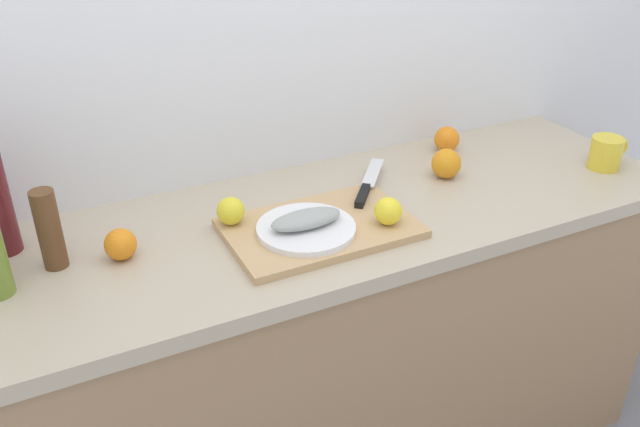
# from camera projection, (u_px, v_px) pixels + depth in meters

# --- Properties ---
(back_wall) EXTENTS (3.20, 0.05, 2.50)m
(back_wall) POSITION_uv_depth(u_px,v_px,m) (262.00, 47.00, 1.75)
(back_wall) COLOR white
(back_wall) RESTS_ON ground_plane
(kitchen_counter) EXTENTS (2.00, 0.60, 0.90)m
(kitchen_counter) POSITION_uv_depth(u_px,v_px,m) (317.00, 355.00, 1.88)
(kitchen_counter) COLOR #9E7A56
(kitchen_counter) RESTS_ON ground_plane
(cutting_board) EXTENTS (0.45, 0.29, 0.02)m
(cutting_board) POSITION_uv_depth(u_px,v_px,m) (320.00, 228.00, 1.59)
(cutting_board) COLOR tan
(cutting_board) RESTS_ON kitchen_counter
(white_plate) EXTENTS (0.23, 0.23, 0.01)m
(white_plate) POSITION_uv_depth(u_px,v_px,m) (306.00, 229.00, 1.56)
(white_plate) COLOR white
(white_plate) RESTS_ON cutting_board
(fish_fillet) EXTENTS (0.18, 0.07, 0.04)m
(fish_fillet) POSITION_uv_depth(u_px,v_px,m) (306.00, 219.00, 1.54)
(fish_fillet) COLOR #999E99
(fish_fillet) RESTS_ON white_plate
(chef_knife) EXTENTS (0.21, 0.24, 0.02)m
(chef_knife) POSITION_uv_depth(u_px,v_px,m) (367.00, 187.00, 1.74)
(chef_knife) COLOR silver
(chef_knife) RESTS_ON cutting_board
(lemon_0) EXTENTS (0.07, 0.07, 0.07)m
(lemon_0) POSITION_uv_depth(u_px,v_px,m) (231.00, 211.00, 1.58)
(lemon_0) COLOR yellow
(lemon_0) RESTS_ON cutting_board
(lemon_1) EXTENTS (0.07, 0.07, 0.07)m
(lemon_1) POSITION_uv_depth(u_px,v_px,m) (388.00, 211.00, 1.58)
(lemon_1) COLOR yellow
(lemon_1) RESTS_ON cutting_board
(coffee_mug_0) EXTENTS (0.13, 0.09, 0.09)m
(coffee_mug_0) POSITION_uv_depth(u_px,v_px,m) (606.00, 153.00, 1.90)
(coffee_mug_0) COLOR yellow
(coffee_mug_0) RESTS_ON kitchen_counter
(orange_0) EXTENTS (0.08, 0.08, 0.08)m
(orange_0) POSITION_uv_depth(u_px,v_px,m) (447.00, 139.00, 2.01)
(orange_0) COLOR orange
(orange_0) RESTS_ON kitchen_counter
(orange_1) EXTENTS (0.08, 0.08, 0.08)m
(orange_1) POSITION_uv_depth(u_px,v_px,m) (446.00, 163.00, 1.84)
(orange_1) COLOR orange
(orange_1) RESTS_ON kitchen_counter
(orange_2) EXTENTS (0.07, 0.07, 0.07)m
(orange_2) POSITION_uv_depth(u_px,v_px,m) (120.00, 244.00, 1.48)
(orange_2) COLOR orange
(orange_2) RESTS_ON kitchen_counter
(pepper_mill) EXTENTS (0.05, 0.05, 0.18)m
(pepper_mill) POSITION_uv_depth(u_px,v_px,m) (49.00, 230.00, 1.42)
(pepper_mill) COLOR brown
(pepper_mill) RESTS_ON kitchen_counter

